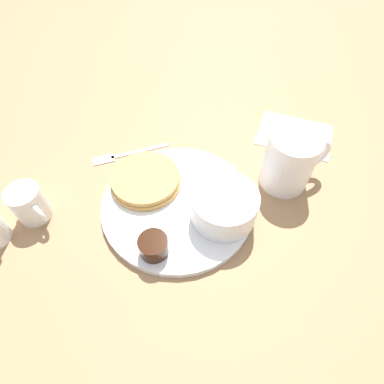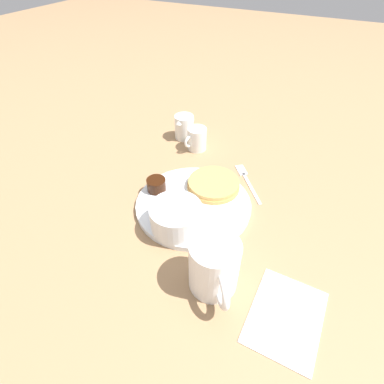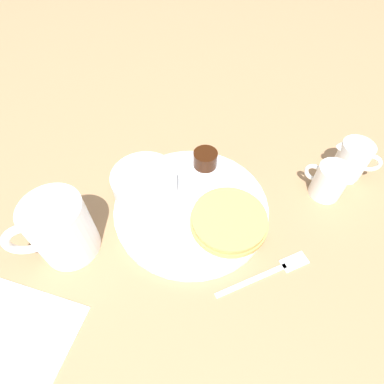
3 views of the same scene
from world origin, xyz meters
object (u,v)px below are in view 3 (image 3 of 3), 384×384
(bowl, at_px, (145,186))
(coffee_mug, at_px, (60,230))
(creamer_pitcher_far, at_px, (352,160))
(fork, at_px, (274,271))
(plate, at_px, (191,207))
(creamer_pitcher_near, at_px, (329,181))

(bowl, distance_m, coffee_mug, 0.13)
(bowl, xyz_separation_m, creamer_pitcher_far, (-0.31, -0.15, -0.00))
(fork, bearing_deg, plate, -27.00)
(creamer_pitcher_near, distance_m, fork, 0.18)
(creamer_pitcher_near, height_order, creamer_pitcher_far, creamer_pitcher_far)
(bowl, distance_m, creamer_pitcher_near, 0.29)
(bowl, distance_m, fork, 0.23)
(fork, bearing_deg, coffee_mug, 8.10)
(creamer_pitcher_near, bearing_deg, coffee_mug, 29.78)
(creamer_pitcher_near, xyz_separation_m, fork, (0.07, 0.16, -0.03))
(bowl, relative_size, coffee_mug, 0.97)
(plate, relative_size, creamer_pitcher_near, 3.39)
(creamer_pitcher_far, xyz_separation_m, fork, (0.10, 0.22, -0.03))
(bowl, height_order, creamer_pitcher_far, creamer_pitcher_far)
(creamer_pitcher_near, bearing_deg, plate, 24.18)
(creamer_pitcher_far, distance_m, fork, 0.24)
(coffee_mug, bearing_deg, creamer_pitcher_near, -150.22)
(creamer_pitcher_near, bearing_deg, bowl, 18.71)
(creamer_pitcher_near, distance_m, creamer_pitcher_far, 0.07)
(coffee_mug, relative_size, creamer_pitcher_far, 1.30)
(plate, relative_size, bowl, 2.45)
(bowl, bearing_deg, creamer_pitcher_far, -154.47)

